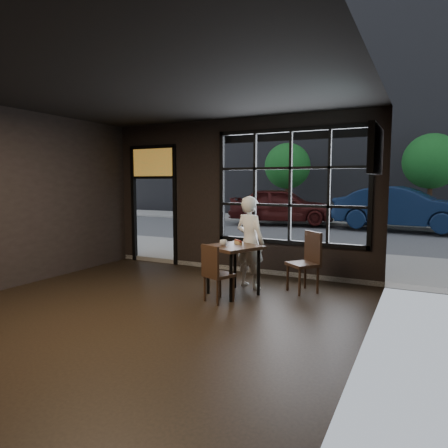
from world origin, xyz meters
The scene contains 18 objects.
floor centered at (0.00, 0.00, -0.01)m, with size 6.00×7.00×0.02m, color black.
ceiling centered at (0.00, 0.00, 3.21)m, with size 6.00×7.00×0.02m, color black.
wall_right centered at (3.00, 0.00, 1.60)m, with size 0.04×7.00×3.20m, color black.
window_frame centered at (1.20, 3.50, 1.80)m, with size 3.06×0.12×2.28m, color black.
stained_transom centered at (-2.10, 3.50, 2.35)m, with size 1.20×0.06×0.70m, color orange.
street_asphalt centered at (0.00, 24.00, -0.02)m, with size 60.00×41.00×0.04m, color #545456.
building_across centered at (0.00, 23.00, 7.50)m, with size 28.00×12.00×15.00m, color #5B5956.
cafe_table centered at (0.74, 1.86, 0.42)m, with size 0.78×0.78×0.84m, color black.
chair_near centered at (0.72, 1.40, 0.46)m, with size 0.40×0.40×0.92m, color black.
chair_window centered at (1.75, 2.53, 0.52)m, with size 0.45×0.45×1.04m, color black.
man centered at (0.82, 2.41, 0.82)m, with size 0.60×0.39×1.65m, color white.
hotdog centered at (0.74, 2.06, 0.87)m, with size 0.20×0.08×0.06m, color tan, non-canonical shape.
cup centered at (0.60, 1.79, 0.89)m, with size 0.12×0.12×0.10m, color silver.
tv centered at (2.93, 1.91, 2.34)m, with size 0.13×1.15×0.67m, color black.
navy_car centered at (2.81, 12.44, 0.92)m, with size 1.73×4.96×1.63m, color #0B1A35.
maroon_car centered at (-2.05, 12.64, 0.88)m, with size 1.83×4.55×1.55m, color #3C1110.
tree_left centered at (-2.50, 14.74, 2.66)m, with size 2.21×2.21×3.77m.
tree_right centered at (3.72, 14.67, 2.74)m, with size 2.28×2.28×3.89m.
Camera 1 is at (3.59, -4.09, 1.89)m, focal length 32.00 mm.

